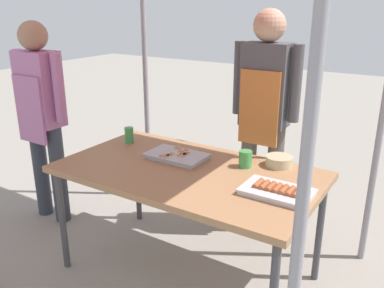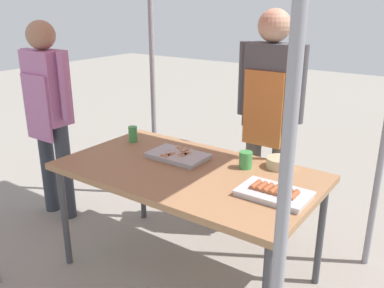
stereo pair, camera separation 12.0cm
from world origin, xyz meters
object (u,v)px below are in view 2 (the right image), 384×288
object	(u,v)px
stall_table	(187,177)
condiment_bowl	(280,163)
tray_meat_skewers	(178,156)
drink_cup_near_edge	(133,134)
vendor_woman	(269,106)
tray_grilled_sausages	(274,193)
drink_cup_by_wok	(246,160)
customer_nearby	(49,106)

from	to	relation	value
stall_table	condiment_bowl	xyz separation A→B (m)	(0.45, 0.35, 0.08)
tray_meat_skewers	drink_cup_near_edge	xyz separation A→B (m)	(-0.47, 0.08, 0.04)
vendor_woman	tray_meat_skewers	bearing A→B (deg)	66.24
condiment_bowl	drink_cup_near_edge	world-z (taller)	drink_cup_near_edge
tray_grilled_sausages	vendor_woman	distance (m)	1.00
tray_grilled_sausages	drink_cup_by_wok	bearing A→B (deg)	139.75
drink_cup_by_wok	vendor_woman	distance (m)	0.64
tray_grilled_sausages	condiment_bowl	distance (m)	0.42
tray_meat_skewers	stall_table	bearing A→B (deg)	-35.93
drink_cup_by_wok	tray_meat_skewers	bearing A→B (deg)	-166.54
condiment_bowl	vendor_woman	bearing A→B (deg)	123.43
tray_grilled_sausages	customer_nearby	bearing A→B (deg)	177.87
vendor_woman	drink_cup_near_edge	bearing A→B (deg)	38.52
stall_table	condiment_bowl	bearing A→B (deg)	37.96
tray_grilled_sausages	drink_cup_near_edge	distance (m)	1.25
tray_meat_skewers	vendor_woman	xyz separation A→B (m)	(0.31, 0.70, 0.24)
tray_meat_skewers	customer_nearby	distance (m)	1.23
stall_table	tray_grilled_sausages	world-z (taller)	tray_grilled_sausages
condiment_bowl	vendor_woman	distance (m)	0.60
tray_grilled_sausages	tray_meat_skewers	xyz separation A→B (m)	(-0.76, 0.16, -0.00)
condiment_bowl	vendor_woman	xyz separation A→B (m)	(-0.31, 0.47, 0.22)
tray_grilled_sausages	tray_meat_skewers	size ratio (longest dim) A/B	0.95
vendor_woman	condiment_bowl	bearing A→B (deg)	123.43
condiment_bowl	drink_cup_by_wok	xyz separation A→B (m)	(-0.17, -0.13, 0.02)
drink_cup_near_edge	vendor_woman	size ratio (longest dim) A/B	0.07
stall_table	tray_meat_skewers	distance (m)	0.21
condiment_bowl	vendor_woman	size ratio (longest dim) A/B	0.10
drink_cup_by_wok	vendor_woman	world-z (taller)	vendor_woman
tray_meat_skewers	drink_cup_by_wok	world-z (taller)	drink_cup_by_wok
condiment_bowl	drink_cup_by_wok	world-z (taller)	drink_cup_by_wok
drink_cup_by_wok	vendor_woman	xyz separation A→B (m)	(-0.14, 0.60, 0.20)
tray_grilled_sausages	vendor_woman	world-z (taller)	vendor_woman
tray_meat_skewers	drink_cup_by_wok	bearing A→B (deg)	13.46
tray_meat_skewers	customer_nearby	size ratio (longest dim) A/B	0.24
vendor_woman	customer_nearby	bearing A→B (deg)	27.28
drink_cup_near_edge	vendor_woman	xyz separation A→B (m)	(0.78, 0.62, 0.20)
condiment_bowl	drink_cup_by_wok	distance (m)	0.22
tray_grilled_sausages	drink_cup_by_wok	size ratio (longest dim) A/B	3.51
condiment_bowl	drink_cup_near_edge	distance (m)	1.10
tray_meat_skewers	drink_cup_by_wok	distance (m)	0.46
drink_cup_by_wok	condiment_bowl	bearing A→B (deg)	37.08
vendor_woman	tray_grilled_sausages	bearing A→B (deg)	117.54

